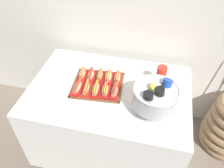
{
  "coord_description": "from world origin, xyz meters",
  "views": [
    {
      "loc": [
        0.33,
        -1.29,
        2.01
      ],
      "look_at": [
        0.03,
        -0.02,
        0.82
      ],
      "focal_mm": 36.42,
      "sensor_mm": 36.0,
      "label": 1
    }
  ],
  "objects_px": {
    "hot_dog_2": "(96,89)",
    "buffet_table": "(109,117)",
    "hot_dog_4": "(115,91)",
    "hot_dog_9": "(117,78)",
    "hot_dog_1": "(86,88)",
    "hot_dog_7": "(100,76)",
    "punch_bowl": "(156,97)",
    "hot_dog_6": "(91,75)",
    "serving_tray": "(98,85)",
    "hot_dog_5": "(82,74)",
    "hot_dog_3": "(105,90)",
    "hot_dog_8": "(108,77)",
    "cup_stack": "(161,77)",
    "hot_dog_0": "(77,87)"
  },
  "relations": [
    {
      "from": "hot_dog_1",
      "to": "hot_dog_5",
      "type": "bearing_deg",
      "value": 119.28
    },
    {
      "from": "serving_tray",
      "to": "hot_dog_3",
      "type": "xyz_separation_m",
      "value": [
        0.08,
        -0.08,
        0.03
      ]
    },
    {
      "from": "hot_dog_8",
      "to": "hot_dog_9",
      "type": "bearing_deg",
      "value": 4.84
    },
    {
      "from": "hot_dog_5",
      "to": "punch_bowl",
      "type": "relative_size",
      "value": 0.51
    },
    {
      "from": "hot_dog_4",
      "to": "hot_dog_5",
      "type": "xyz_separation_m",
      "value": [
        -0.31,
        0.14,
        -0.0
      ]
    },
    {
      "from": "serving_tray",
      "to": "hot_dog_1",
      "type": "relative_size",
      "value": 2.44
    },
    {
      "from": "buffet_table",
      "to": "hot_dog_4",
      "type": "distance_m",
      "value": 0.4
    },
    {
      "from": "buffet_table",
      "to": "hot_dog_4",
      "type": "bearing_deg",
      "value": -41.61
    },
    {
      "from": "serving_tray",
      "to": "hot_dog_9",
      "type": "xyz_separation_m",
      "value": [
        0.14,
        0.09,
        0.03
      ]
    },
    {
      "from": "cup_stack",
      "to": "hot_dog_7",
      "type": "bearing_deg",
      "value": -176.7
    },
    {
      "from": "hot_dog_2",
      "to": "hot_dog_5",
      "type": "height_order",
      "value": "hot_dog_5"
    },
    {
      "from": "hot_dog_6",
      "to": "serving_tray",
      "type": "bearing_deg",
      "value": -42.89
    },
    {
      "from": "serving_tray",
      "to": "hot_dog_6",
      "type": "bearing_deg",
      "value": 137.11
    },
    {
      "from": "hot_dog_1",
      "to": "hot_dog_5",
      "type": "xyz_separation_m",
      "value": [
        -0.09,
        0.16,
        -0.0
      ]
    },
    {
      "from": "serving_tray",
      "to": "hot_dog_9",
      "type": "distance_m",
      "value": 0.17
    },
    {
      "from": "hot_dog_2",
      "to": "hot_dog_5",
      "type": "distance_m",
      "value": 0.22
    },
    {
      "from": "hot_dog_2",
      "to": "hot_dog_9",
      "type": "height_order",
      "value": "hot_dog_2"
    },
    {
      "from": "hot_dog_9",
      "to": "hot_dog_1",
      "type": "bearing_deg",
      "value": -138.91
    },
    {
      "from": "hot_dog_2",
      "to": "hot_dog_6",
      "type": "bearing_deg",
      "value": 119.28
    },
    {
      "from": "hot_dog_0",
      "to": "hot_dog_6",
      "type": "height_order",
      "value": "hot_dog_0"
    },
    {
      "from": "hot_dog_4",
      "to": "hot_dog_8",
      "type": "height_order",
      "value": "hot_dog_4"
    },
    {
      "from": "hot_dog_0",
      "to": "hot_dog_2",
      "type": "relative_size",
      "value": 0.94
    },
    {
      "from": "hot_dog_7",
      "to": "cup_stack",
      "type": "xyz_separation_m",
      "value": [
        0.5,
        0.03,
        0.06
      ]
    },
    {
      "from": "hot_dog_3",
      "to": "punch_bowl",
      "type": "height_order",
      "value": "punch_bowl"
    },
    {
      "from": "buffet_table",
      "to": "hot_dog_1",
      "type": "distance_m",
      "value": 0.43
    },
    {
      "from": "buffet_table",
      "to": "cup_stack",
      "type": "bearing_deg",
      "value": 18.37
    },
    {
      "from": "hot_dog_7",
      "to": "punch_bowl",
      "type": "distance_m",
      "value": 0.56
    },
    {
      "from": "hot_dog_6",
      "to": "hot_dog_7",
      "type": "xyz_separation_m",
      "value": [
        0.07,
        0.01,
        0.0
      ]
    },
    {
      "from": "hot_dog_6",
      "to": "hot_dog_7",
      "type": "bearing_deg",
      "value": 4.84
    },
    {
      "from": "hot_dog_2",
      "to": "buffet_table",
      "type": "bearing_deg",
      "value": 34.33
    },
    {
      "from": "hot_dog_4",
      "to": "cup_stack",
      "type": "relative_size",
      "value": 0.83
    },
    {
      "from": "hot_dog_1",
      "to": "hot_dog_6",
      "type": "height_order",
      "value": "hot_dog_1"
    },
    {
      "from": "buffet_table",
      "to": "hot_dog_7",
      "type": "distance_m",
      "value": 0.41
    },
    {
      "from": "hot_dog_1",
      "to": "hot_dog_7",
      "type": "relative_size",
      "value": 1.08
    },
    {
      "from": "hot_dog_5",
      "to": "hot_dog_8",
      "type": "distance_m",
      "value": 0.23
    },
    {
      "from": "buffet_table",
      "to": "hot_dog_2",
      "type": "height_order",
      "value": "hot_dog_2"
    },
    {
      "from": "hot_dog_0",
      "to": "hot_dog_9",
      "type": "height_order",
      "value": "hot_dog_0"
    },
    {
      "from": "hot_dog_2",
      "to": "hot_dog_9",
      "type": "distance_m",
      "value": 0.22
    },
    {
      "from": "buffet_table",
      "to": "hot_dog_2",
      "type": "relative_size",
      "value": 7.03
    },
    {
      "from": "hot_dog_1",
      "to": "hot_dog_6",
      "type": "xyz_separation_m",
      "value": [
        -0.01,
        0.16,
        -0.0
      ]
    },
    {
      "from": "punch_bowl",
      "to": "hot_dog_3",
      "type": "bearing_deg",
      "value": 163.26
    },
    {
      "from": "serving_tray",
      "to": "hot_dog_1",
      "type": "bearing_deg",
      "value": -127.43
    },
    {
      "from": "hot_dog_0",
      "to": "punch_bowl",
      "type": "bearing_deg",
      "value": -9.04
    },
    {
      "from": "hot_dog_6",
      "to": "hot_dog_8",
      "type": "bearing_deg",
      "value": 4.84
    },
    {
      "from": "hot_dog_6",
      "to": "hot_dog_7",
      "type": "distance_m",
      "value": 0.08
    },
    {
      "from": "hot_dog_9",
      "to": "hot_dog_3",
      "type": "bearing_deg",
      "value": -109.6
    },
    {
      "from": "hot_dog_4",
      "to": "cup_stack",
      "type": "distance_m",
      "value": 0.38
    },
    {
      "from": "serving_tray",
      "to": "hot_dog_2",
      "type": "relative_size",
      "value": 2.35
    },
    {
      "from": "hot_dog_6",
      "to": "cup_stack",
      "type": "bearing_deg",
      "value": 3.51
    },
    {
      "from": "hot_dog_2",
      "to": "cup_stack",
      "type": "height_order",
      "value": "cup_stack"
    }
  ]
}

